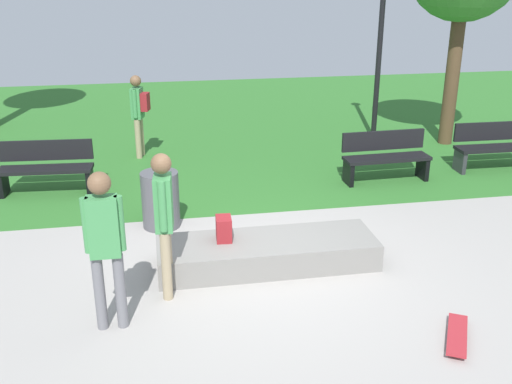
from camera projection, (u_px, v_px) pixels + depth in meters
ground_plane at (263, 270)px, 7.80m from camera, size 28.00×28.00×0.00m
grass_lawn at (205, 123)px, 15.11m from camera, size 26.60×12.10×0.01m
concrete_ledge at (267, 252)px, 7.88m from camera, size 2.90×0.93×0.36m
backpack_on_ledge at (224, 229)px, 7.78m from camera, size 0.22×0.29×0.32m
skater_performing_trick at (105, 239)px, 6.20m from camera, size 0.43×0.24×1.82m
skater_watching at (164, 214)px, 6.87m from camera, size 0.24×0.43×1.79m
skateboard_by_ledge at (457, 335)px, 6.32m from camera, size 0.57×0.80×0.08m
park_bench_far_left at (495, 145)px, 11.54m from camera, size 1.61×0.50×0.91m
park_bench_near_path at (46, 166)px, 10.33m from camera, size 1.63×0.58×0.91m
park_bench_center_lawn at (385, 155)px, 10.93m from camera, size 1.62×0.53×0.91m
lamp_post at (382, 16)px, 12.80m from camera, size 0.28×0.28×4.58m
trash_bin at (161, 200)px, 8.98m from camera, size 0.57×0.57×0.87m
pedestrian_with_backpack at (139, 109)px, 12.10m from camera, size 0.40×0.42×1.71m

